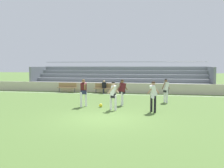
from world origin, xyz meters
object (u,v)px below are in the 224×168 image
(bench_near_wall_gap, at_px, (104,87))
(player_dark_on_ball, at_px, (122,90))
(bench_far_right, at_px, (67,87))
(soccer_ball, at_px, (101,105))
(player_dark_challenging, at_px, (84,90))
(player_white_wide_left, at_px, (113,93))
(player_white_trailing_run, at_px, (166,88))
(bleacher_stand, at_px, (119,78))
(player_white_dropping_back, at_px, (153,94))
(spectator_seated, at_px, (104,86))

(bench_near_wall_gap, distance_m, player_dark_on_ball, 7.18)
(bench_far_right, distance_m, soccer_ball, 9.26)
(player_dark_challenging, distance_m, player_white_wide_left, 2.19)
(bench_near_wall_gap, bearing_deg, player_white_wide_left, -73.04)
(player_white_trailing_run, bearing_deg, bench_far_right, 152.22)
(bleacher_stand, distance_m, bench_near_wall_gap, 3.35)
(player_dark_on_ball, bearing_deg, player_dark_challenging, -155.71)
(bench_near_wall_gap, xyz_separation_m, player_dark_on_ball, (2.78, -6.61, 0.44))
(player_white_dropping_back, distance_m, soccer_ball, 3.48)
(player_dark_on_ball, bearing_deg, bench_far_right, 134.22)
(player_white_wide_left, xyz_separation_m, soccer_ball, (-0.95, 0.83, -0.86))
(bench_far_right, distance_m, player_white_trailing_run, 10.37)
(bench_near_wall_gap, xyz_separation_m, spectator_seated, (-0.00, -0.12, 0.16))
(player_dark_challenging, relative_size, soccer_ball, 7.73)
(bleacher_stand, bearing_deg, soccer_ball, -85.56)
(player_white_dropping_back, height_order, player_dark_on_ball, player_white_dropping_back)
(bleacher_stand, height_order, player_dark_challenging, bleacher_stand)
(player_white_dropping_back, xyz_separation_m, player_dark_on_ball, (-2.04, 2.00, -0.03))
(player_white_wide_left, bearing_deg, spectator_seated, 107.18)
(player_white_wide_left, bearing_deg, soccer_ball, 138.88)
(player_white_wide_left, height_order, player_white_trailing_run, player_white_trailing_run)
(player_white_dropping_back, bearing_deg, bench_far_right, 134.55)
(player_dark_on_ball, bearing_deg, player_white_trailing_run, 33.00)
(player_dark_on_ball, distance_m, soccer_ball, 1.76)
(bench_near_wall_gap, height_order, spectator_seated, spectator_seated)
(bleacher_stand, bearing_deg, player_white_trailing_run, -59.37)
(player_dark_challenging, bearing_deg, spectator_seated, 94.08)
(bench_near_wall_gap, height_order, player_white_dropping_back, player_white_dropping_back)
(spectator_seated, relative_size, player_dark_on_ball, 0.73)
(bench_far_right, bearing_deg, spectator_seated, -1.82)
(bench_far_right, xyz_separation_m, player_white_dropping_back, (8.47, -8.60, 0.47))
(player_dark_challenging, bearing_deg, player_white_trailing_run, 29.25)
(bench_near_wall_gap, height_order, player_dark_challenging, player_dark_challenging)
(bench_far_right, relative_size, player_dark_on_ball, 1.09)
(bench_far_right, bearing_deg, player_dark_on_ball, -45.78)
(bench_near_wall_gap, distance_m, soccer_ball, 7.78)
(spectator_seated, height_order, player_white_dropping_back, player_white_dropping_back)
(bench_near_wall_gap, relative_size, player_white_trailing_run, 1.10)
(bleacher_stand, height_order, player_white_wide_left, bleacher_stand)
(bench_near_wall_gap, bearing_deg, player_white_dropping_back, -60.72)
(bleacher_stand, height_order, spectator_seated, bleacher_stand)
(player_dark_challenging, bearing_deg, soccer_ball, 1.09)
(bleacher_stand, height_order, soccer_ball, bleacher_stand)
(spectator_seated, distance_m, player_dark_challenging, 7.53)
(bench_far_right, relative_size, player_white_trailing_run, 1.10)
(bleacher_stand, relative_size, player_dark_challenging, 10.75)
(player_dark_challenging, relative_size, player_white_trailing_run, 1.04)
(spectator_seated, distance_m, player_white_trailing_run, 7.26)
(bleacher_stand, distance_m, player_white_dropping_back, 12.45)
(bench_far_right, height_order, player_white_dropping_back, player_white_dropping_back)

